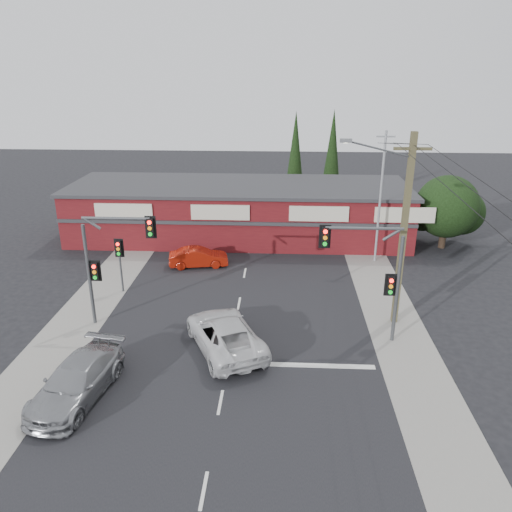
{
  "coord_description": "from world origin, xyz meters",
  "views": [
    {
      "loc": [
        2.33,
        -21.17,
        12.86
      ],
      "look_at": [
        1.07,
        3.0,
        3.62
      ],
      "focal_mm": 35.0,
      "sensor_mm": 36.0,
      "label": 1
    }
  ],
  "objects_px": {
    "shop_building": "(239,210)",
    "utility_pole": "(402,226)",
    "white_suv": "(225,334)",
    "silver_suv": "(77,381)",
    "red_sedan": "(199,257)"
  },
  "relations": [
    {
      "from": "silver_suv",
      "to": "utility_pole",
      "type": "relative_size",
      "value": 0.54
    },
    {
      "from": "shop_building",
      "to": "utility_pole",
      "type": "height_order",
      "value": "utility_pole"
    },
    {
      "from": "white_suv",
      "to": "silver_suv",
      "type": "distance_m",
      "value": 6.99
    },
    {
      "from": "white_suv",
      "to": "utility_pole",
      "type": "xyz_separation_m",
      "value": [
        8.62,
        3.2,
        4.58
      ]
    },
    {
      "from": "white_suv",
      "to": "silver_suv",
      "type": "xyz_separation_m",
      "value": [
        -5.65,
        -4.11,
        -0.03
      ]
    },
    {
      "from": "white_suv",
      "to": "shop_building",
      "type": "relative_size",
      "value": 0.21
    },
    {
      "from": "shop_building",
      "to": "utility_pole",
      "type": "xyz_separation_m",
      "value": [
        9.36,
        -14.0,
        3.26
      ]
    },
    {
      "from": "white_suv",
      "to": "utility_pole",
      "type": "relative_size",
      "value": 0.58
    },
    {
      "from": "silver_suv",
      "to": "shop_building",
      "type": "height_order",
      "value": "shop_building"
    },
    {
      "from": "silver_suv",
      "to": "utility_pole",
      "type": "xyz_separation_m",
      "value": [
        14.28,
        7.31,
        4.61
      ]
    },
    {
      "from": "red_sedan",
      "to": "utility_pole",
      "type": "xyz_separation_m",
      "value": [
        11.6,
        -7.33,
        4.74
      ]
    },
    {
      "from": "white_suv",
      "to": "shop_building",
      "type": "bearing_deg",
      "value": -112.45
    },
    {
      "from": "shop_building",
      "to": "utility_pole",
      "type": "distance_m",
      "value": 17.15
    },
    {
      "from": "silver_suv",
      "to": "red_sedan",
      "type": "xyz_separation_m",
      "value": [
        2.67,
        14.64,
        -0.13
      ]
    },
    {
      "from": "silver_suv",
      "to": "white_suv",
      "type": "bearing_deg",
      "value": 45.27
    }
  ]
}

